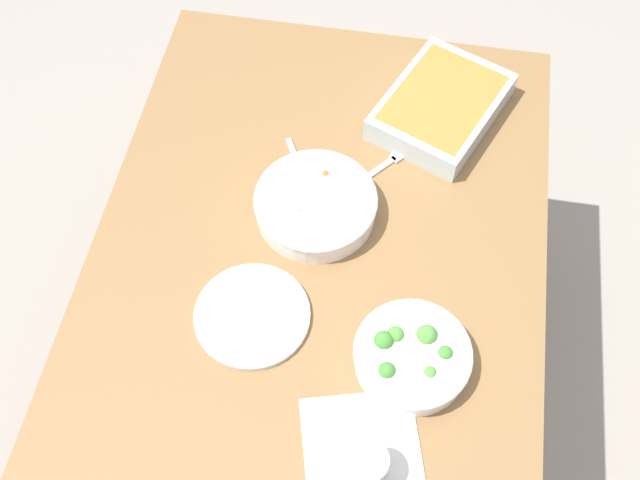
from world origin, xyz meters
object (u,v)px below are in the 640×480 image
at_px(broccoli_bowl, 412,356).
at_px(baking_dish, 441,106).
at_px(side_plate, 252,316).
at_px(drink_cup, 366,467).
at_px(spoon_by_stew, 303,179).
at_px(stew_bowl, 316,205).
at_px(fork_on_table, 382,167).

xyz_separation_m(broccoli_bowl, baking_dish, (-0.60, 0.00, 0.00)).
bearing_deg(side_plate, baking_dish, 151.27).
height_order(drink_cup, spoon_by_stew, drink_cup).
distance_m(baking_dish, side_plate, 0.64).
distance_m(broccoli_bowl, baking_dish, 0.60).
distance_m(baking_dish, drink_cup, 0.81).
bearing_deg(side_plate, broccoli_bowl, 82.37).
relative_size(stew_bowl, drink_cup, 2.94).
bearing_deg(fork_on_table, stew_bowl, -40.69).
xyz_separation_m(broccoli_bowl, fork_on_table, (-0.43, -0.11, -0.03)).
bearing_deg(spoon_by_stew, stew_bowl, 27.22).
distance_m(stew_bowl, baking_dish, 0.38).
bearing_deg(baking_dish, stew_bowl, -36.75).
bearing_deg(fork_on_table, baking_dish, 146.88).
relative_size(stew_bowl, spoon_by_stew, 1.52).
xyz_separation_m(drink_cup, fork_on_table, (-0.64, -0.05, -0.04)).
height_order(side_plate, fork_on_table, side_plate).
relative_size(broccoli_bowl, drink_cup, 2.52).
bearing_deg(spoon_by_stew, broccoli_bowl, 35.69).
xyz_separation_m(baking_dish, drink_cup, (0.81, -0.05, 0.00)).
distance_m(drink_cup, fork_on_table, 0.65).
distance_m(side_plate, spoon_by_stew, 0.33).
height_order(broccoli_bowl, baking_dish, broccoli_bowl).
xyz_separation_m(baking_dish, spoon_by_stew, (0.23, -0.27, -0.03)).
xyz_separation_m(broccoli_bowl, drink_cup, (0.21, -0.05, 0.01)).
xyz_separation_m(spoon_by_stew, fork_on_table, (-0.06, 0.16, -0.00)).
distance_m(drink_cup, spoon_by_stew, 0.62).
relative_size(stew_bowl, broccoli_bowl, 1.17).
bearing_deg(fork_on_table, drink_cup, 4.73).
bearing_deg(drink_cup, stew_bowl, -161.18).
bearing_deg(stew_bowl, fork_on_table, 139.31).
relative_size(broccoli_bowl, fork_on_table, 1.47).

